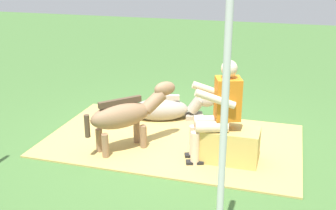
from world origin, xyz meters
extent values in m
plane|color=#426B33|center=(0.00, 0.00, 0.00)|extent=(24.00, 24.00, 0.00)
cube|color=tan|center=(-0.04, -0.09, 0.01)|extent=(3.55, 2.15, 0.02)
cube|color=tan|center=(-0.90, 0.31, 0.23)|extent=(0.74, 0.43, 0.45)
cylinder|color=beige|center=(-0.69, 0.47, 0.52)|extent=(0.42, 0.26, 0.14)
cylinder|color=beige|center=(-0.50, 0.54, 0.23)|extent=(0.11, 0.11, 0.45)
cube|color=black|center=(-0.50, 0.54, 0.03)|extent=(0.24, 0.17, 0.06)
cylinder|color=beige|center=(-0.63, 0.29, 0.52)|extent=(0.42, 0.26, 0.14)
cylinder|color=beige|center=(-0.44, 0.35, 0.23)|extent=(0.11, 0.11, 0.45)
cube|color=black|center=(-0.44, 0.35, 0.03)|extent=(0.24, 0.17, 0.06)
cube|color=orange|center=(-0.85, 0.31, 0.85)|extent=(0.37, 0.36, 0.52)
cylinder|color=beige|center=(-0.73, 0.52, 0.90)|extent=(0.50, 0.25, 0.26)
cylinder|color=beige|center=(-0.63, 0.22, 0.90)|extent=(0.50, 0.25, 0.26)
sphere|color=beige|center=(-0.85, 0.31, 1.23)|extent=(0.20, 0.20, 0.20)
ellipsoid|color=#8C6B4C|center=(0.54, 0.41, 0.51)|extent=(0.80, 0.84, 0.34)
cylinder|color=#8C6B4C|center=(0.42, 0.14, 0.17)|extent=(0.09, 0.09, 0.34)
cylinder|color=#8C6B4C|center=(0.28, 0.27, 0.17)|extent=(0.09, 0.09, 0.34)
cylinder|color=#8C6B4C|center=(0.80, 0.56, 0.17)|extent=(0.09, 0.09, 0.34)
cylinder|color=#8C6B4C|center=(0.65, 0.69, 0.17)|extent=(0.09, 0.09, 0.34)
cylinder|color=#8C6B4C|center=(0.20, 0.04, 0.61)|extent=(0.38, 0.39, 0.33)
ellipsoid|color=#8C6B4C|center=(0.08, -0.09, 0.77)|extent=(0.33, 0.34, 0.20)
cube|color=#4D3A2A|center=(0.54, 0.41, 0.70)|extent=(0.45, 0.49, 0.08)
cylinder|color=#4D3A2A|center=(0.85, 0.76, 0.46)|extent=(0.07, 0.07, 0.30)
ellipsoid|color=gray|center=(0.38, -0.82, 0.18)|extent=(0.96, 0.66, 0.36)
cube|color=gray|center=(-0.13, -0.99, 0.05)|extent=(0.34, 0.32, 0.10)
cylinder|color=gray|center=(-0.15, -1.00, 0.24)|extent=(0.33, 0.26, 0.30)
ellipsoid|color=gray|center=(-0.32, -1.06, 0.32)|extent=(0.34, 0.25, 0.20)
cube|color=#B5A999|center=(0.30, -0.84, 0.38)|extent=(0.44, 0.22, 0.08)
cylinder|color=silver|center=(-1.08, 2.09, 1.17)|extent=(0.06, 0.06, 2.34)
camera|label=1|loc=(-1.54, 5.19, 2.50)|focal=44.90mm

